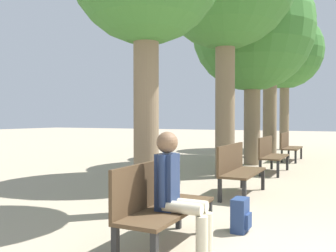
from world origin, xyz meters
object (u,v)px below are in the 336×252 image
(bench_row_3, at_px, (289,145))
(backpack, at_px, (241,215))
(bench_row_2, at_px, (270,153))
(tree_row_3, at_px, (270,24))
(person_seated, at_px, (177,189))
(bench_row_1, at_px, (238,167))
(tree_row_2, at_px, (252,32))
(tree_row_4, at_px, (285,52))
(bench_row_0, at_px, (160,200))

(bench_row_3, distance_m, backpack, 8.41)
(bench_row_2, bearing_deg, tree_row_3, 101.32)
(bench_row_3, bearing_deg, person_seated, -88.50)
(bench_row_2, height_order, person_seated, person_seated)
(bench_row_1, distance_m, backpack, 2.29)
(bench_row_3, height_order, tree_row_2, tree_row_2)
(bench_row_3, relative_size, tree_row_4, 0.25)
(tree_row_2, xyz_separation_m, tree_row_3, (0.00, 2.74, 0.86))
(bench_row_0, xyz_separation_m, person_seated, (0.25, -0.09, 0.15))
(bench_row_2, height_order, bench_row_3, same)
(tree_row_4, relative_size, backpack, 14.62)
(tree_row_3, xyz_separation_m, tree_row_4, (0.00, 3.32, -0.51))
(bench_row_1, distance_m, tree_row_2, 5.90)
(bench_row_2, bearing_deg, bench_row_3, 90.00)
(bench_row_0, relative_size, backpack, 3.63)
(bench_row_2, height_order, backpack, bench_row_2)
(tree_row_4, bearing_deg, tree_row_3, -90.00)
(person_seated, relative_size, backpack, 3.05)
(tree_row_2, relative_size, tree_row_3, 0.90)
(bench_row_2, xyz_separation_m, backpack, (0.65, -5.27, -0.32))
(bench_row_0, xyz_separation_m, bench_row_2, (0.00, 6.21, 0.00))
(bench_row_0, relative_size, tree_row_2, 0.26)
(bench_row_0, relative_size, bench_row_3, 1.00)
(bench_row_3, height_order, backpack, bench_row_3)
(tree_row_3, height_order, tree_row_4, tree_row_3)
(person_seated, bearing_deg, bench_row_3, 91.50)
(backpack, bearing_deg, bench_row_0, -124.88)
(bench_row_0, xyz_separation_m, tree_row_2, (-0.86, 7.75, 3.53))
(bench_row_1, xyz_separation_m, tree_row_3, (-0.86, 7.39, 4.39))
(bench_row_2, bearing_deg, bench_row_0, -90.00)
(bench_row_1, xyz_separation_m, bench_row_3, (0.00, 6.21, 0.00))
(bench_row_1, distance_m, bench_row_2, 3.10)
(tree_row_2, bearing_deg, backpack, -77.54)
(tree_row_4, height_order, backpack, tree_row_4)
(bench_row_3, distance_m, tree_row_4, 6.00)
(bench_row_3, distance_m, tree_row_2, 3.95)
(tree_row_4, relative_size, person_seated, 4.80)
(bench_row_1, xyz_separation_m, tree_row_2, (-0.86, 4.65, 3.53))
(person_seated, bearing_deg, tree_row_4, 94.54)
(tree_row_2, bearing_deg, tree_row_4, 90.00)
(tree_row_3, bearing_deg, tree_row_4, 90.00)
(bench_row_0, distance_m, tree_row_4, 14.37)
(tree_row_2, height_order, tree_row_3, tree_row_3)
(bench_row_0, xyz_separation_m, bench_row_1, (0.00, 3.10, 0.00))
(bench_row_3, height_order, person_seated, person_seated)
(bench_row_3, relative_size, tree_row_3, 0.23)
(tree_row_4, bearing_deg, tree_row_2, -90.00)
(tree_row_2, xyz_separation_m, tree_row_4, (0.00, 6.06, 0.35))
(tree_row_2, bearing_deg, bench_row_1, -79.55)
(bench_row_3, bearing_deg, tree_row_4, 100.79)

